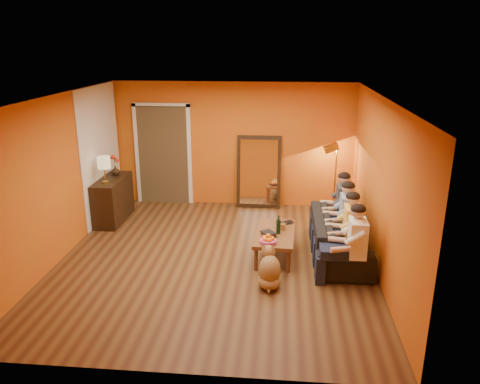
# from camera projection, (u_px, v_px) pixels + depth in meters

# --- Properties ---
(room_shell) EXTENTS (5.00, 5.50, 2.60)m
(room_shell) POSITION_uv_depth(u_px,v_px,m) (218.00, 176.00, 7.55)
(room_shell) COLOR brown
(room_shell) RESTS_ON ground
(white_accent) EXTENTS (0.02, 1.90, 2.58)m
(white_accent) POSITION_uv_depth(u_px,v_px,m) (101.00, 153.00, 9.07)
(white_accent) COLOR white
(white_accent) RESTS_ON wall_left
(doorway_recess) EXTENTS (1.06, 0.30, 2.10)m
(doorway_recess) POSITION_uv_depth(u_px,v_px,m) (165.00, 154.00, 10.09)
(doorway_recess) COLOR #3F2D19
(doorway_recess) RESTS_ON floor
(door_jamb_left) EXTENTS (0.08, 0.06, 2.20)m
(door_jamb_left) POSITION_uv_depth(u_px,v_px,m) (137.00, 155.00, 10.02)
(door_jamb_left) COLOR white
(door_jamb_left) RESTS_ON wall_back
(door_jamb_right) EXTENTS (0.08, 0.06, 2.20)m
(door_jamb_right) POSITION_uv_depth(u_px,v_px,m) (190.00, 156.00, 9.92)
(door_jamb_right) COLOR white
(door_jamb_right) RESTS_ON wall_back
(door_header) EXTENTS (1.22, 0.06, 0.08)m
(door_header) POSITION_uv_depth(u_px,v_px,m) (161.00, 105.00, 9.64)
(door_header) COLOR white
(door_header) RESTS_ON wall_back
(mirror_frame) EXTENTS (0.92, 0.27, 1.51)m
(mirror_frame) POSITION_uv_depth(u_px,v_px,m) (259.00, 172.00, 9.81)
(mirror_frame) COLOR black
(mirror_frame) RESTS_ON floor
(mirror_glass) EXTENTS (0.78, 0.21, 1.35)m
(mirror_glass) POSITION_uv_depth(u_px,v_px,m) (259.00, 172.00, 9.77)
(mirror_glass) COLOR white
(mirror_glass) RESTS_ON mirror_frame
(sideboard) EXTENTS (0.44, 1.18, 0.85)m
(sideboard) POSITION_uv_depth(u_px,v_px,m) (113.00, 200.00, 9.13)
(sideboard) COLOR black
(sideboard) RESTS_ON floor
(table_lamp) EXTENTS (0.24, 0.24, 0.51)m
(table_lamp) POSITION_uv_depth(u_px,v_px,m) (104.00, 170.00, 8.64)
(table_lamp) COLOR beige
(table_lamp) RESTS_ON sideboard
(sofa) EXTENTS (2.17, 0.85, 0.63)m
(sofa) POSITION_uv_depth(u_px,v_px,m) (339.00, 235.00, 7.74)
(sofa) COLOR black
(sofa) RESTS_ON floor
(coffee_table) EXTENTS (0.68, 1.25, 0.42)m
(coffee_table) POSITION_uv_depth(u_px,v_px,m) (275.00, 244.00, 7.66)
(coffee_table) COLOR brown
(coffee_table) RESTS_ON floor
(floor_lamp) EXTENTS (0.32, 0.27, 1.44)m
(floor_lamp) POSITION_uv_depth(u_px,v_px,m) (335.00, 180.00, 9.36)
(floor_lamp) COLOR gold
(floor_lamp) RESTS_ON floor
(dog) EXTENTS (0.48, 0.60, 0.61)m
(dog) POSITION_uv_depth(u_px,v_px,m) (270.00, 267.00, 6.68)
(dog) COLOR olive
(dog) RESTS_ON floor
(person_far_left) EXTENTS (0.70, 0.44, 1.22)m
(person_far_left) POSITION_uv_depth(u_px,v_px,m) (357.00, 244.00, 6.69)
(person_far_left) COLOR white
(person_far_left) RESTS_ON sofa
(person_mid_left) EXTENTS (0.70, 0.44, 1.22)m
(person_mid_left) POSITION_uv_depth(u_px,v_px,m) (352.00, 230.00, 7.21)
(person_mid_left) COLOR #E6B94C
(person_mid_left) RESTS_ON sofa
(person_mid_right) EXTENTS (0.70, 0.44, 1.22)m
(person_mid_right) POSITION_uv_depth(u_px,v_px,m) (347.00, 217.00, 7.73)
(person_mid_right) COLOR #7B94BF
(person_mid_right) RESTS_ON sofa
(person_far_right) EXTENTS (0.70, 0.44, 1.22)m
(person_far_right) POSITION_uv_depth(u_px,v_px,m) (343.00, 206.00, 8.25)
(person_far_right) COLOR #35353A
(person_far_right) RESTS_ON sofa
(fruit_bowl) EXTENTS (0.26, 0.26, 0.16)m
(fruit_bowl) POSITION_uv_depth(u_px,v_px,m) (268.00, 239.00, 7.16)
(fruit_bowl) COLOR #C94786
(fruit_bowl) RESTS_ON coffee_table
(wine_bottle) EXTENTS (0.07, 0.07, 0.31)m
(wine_bottle) POSITION_uv_depth(u_px,v_px,m) (278.00, 225.00, 7.50)
(wine_bottle) COLOR black
(wine_bottle) RESTS_ON coffee_table
(tumbler) EXTENTS (0.13, 0.13, 0.10)m
(tumbler) POSITION_uv_depth(u_px,v_px,m) (283.00, 227.00, 7.69)
(tumbler) COLOR #B27F3F
(tumbler) RESTS_ON coffee_table
(laptop) EXTENTS (0.37, 0.34, 0.02)m
(laptop) POSITION_uv_depth(u_px,v_px,m) (286.00, 224.00, 7.91)
(laptop) COLOR black
(laptop) RESTS_ON coffee_table
(book_lower) EXTENTS (0.27, 0.30, 0.02)m
(book_lower) POSITION_uv_depth(u_px,v_px,m) (264.00, 236.00, 7.42)
(book_lower) COLOR black
(book_lower) RESTS_ON coffee_table
(book_mid) EXTENTS (0.24, 0.27, 0.02)m
(book_mid) POSITION_uv_depth(u_px,v_px,m) (264.00, 235.00, 7.43)
(book_mid) COLOR red
(book_mid) RESTS_ON book_lower
(book_upper) EXTENTS (0.28, 0.30, 0.02)m
(book_upper) POSITION_uv_depth(u_px,v_px,m) (264.00, 234.00, 7.40)
(book_upper) COLOR black
(book_upper) RESTS_ON book_mid
(vase) EXTENTS (0.18, 0.18, 0.18)m
(vase) POSITION_uv_depth(u_px,v_px,m) (115.00, 171.00, 9.21)
(vase) COLOR black
(vase) RESTS_ON sideboard
(flowers) EXTENTS (0.17, 0.17, 0.42)m
(flowers) POSITION_uv_depth(u_px,v_px,m) (114.00, 159.00, 9.14)
(flowers) COLOR red
(flowers) RESTS_ON vase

